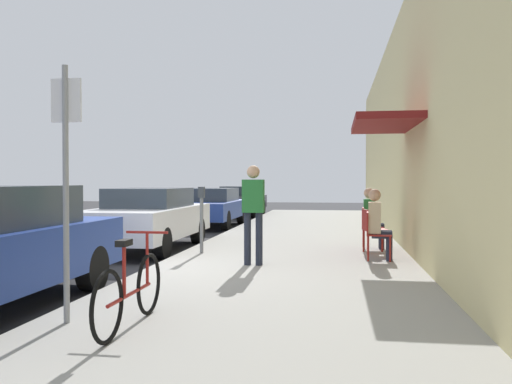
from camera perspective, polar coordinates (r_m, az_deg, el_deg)
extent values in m
plane|color=#2D2D30|center=(8.87, -12.12, -8.94)|extent=(60.00, 60.00, 0.00)
cube|color=#9E9B93|center=(10.31, 3.83, -7.15)|extent=(4.50, 32.00, 0.12)
cube|color=beige|center=(10.35, 17.33, 7.48)|extent=(0.30, 32.00, 5.40)
cube|color=maroon|center=(10.09, 13.51, 7.10)|extent=(1.10, 2.80, 0.12)
cylinder|color=black|center=(7.93, -17.10, -7.83)|extent=(0.22, 0.64, 0.64)
cube|color=silver|center=(12.23, -11.50, -3.11)|extent=(1.80, 4.40, 0.64)
cube|color=#333D47|center=(12.35, -11.28, -0.58)|extent=(1.48, 2.11, 0.43)
cylinder|color=black|center=(13.32, -6.26, -4.13)|extent=(0.22, 0.64, 0.64)
cylinder|color=black|center=(13.81, -12.64, -3.96)|extent=(0.22, 0.64, 0.64)
cylinder|color=black|center=(10.72, -10.02, -5.44)|extent=(0.22, 0.64, 0.64)
cylinder|color=black|center=(11.33, -17.67, -5.13)|extent=(0.22, 0.64, 0.64)
cube|color=navy|center=(18.06, -4.85, -1.85)|extent=(1.80, 4.40, 0.55)
cube|color=#333D47|center=(18.19, -4.74, -0.27)|extent=(1.48, 2.11, 0.43)
cylinder|color=black|center=(19.25, -1.61, -2.48)|extent=(0.22, 0.64, 0.64)
cylinder|color=black|center=(19.59, -6.17, -2.42)|extent=(0.22, 0.64, 0.64)
cylinder|color=black|center=(16.58, -3.28, -3.08)|extent=(0.22, 0.64, 0.64)
cylinder|color=black|center=(16.97, -8.53, -2.99)|extent=(0.22, 0.64, 0.64)
cube|color=black|center=(23.49, -1.70, -1.11)|extent=(1.80, 4.40, 0.57)
cube|color=#333D47|center=(23.62, -1.63, 0.11)|extent=(1.48, 2.11, 0.42)
cylinder|color=black|center=(24.72, 0.68, -1.66)|extent=(0.22, 0.64, 0.64)
cylinder|color=black|center=(24.99, -2.92, -1.63)|extent=(0.22, 0.64, 0.64)
cylinder|color=black|center=(22.03, -0.30, -2.01)|extent=(0.22, 0.64, 0.64)
cylinder|color=black|center=(22.33, -4.32, -1.97)|extent=(0.22, 0.64, 0.64)
cylinder|color=slate|center=(10.64, -5.85, -3.59)|extent=(0.07, 0.07, 1.10)
cube|color=#383D42|center=(10.60, -5.86, -0.03)|extent=(0.12, 0.10, 0.22)
cylinder|color=gray|center=(5.69, -19.69, -0.26)|extent=(0.06, 0.06, 2.60)
cube|color=white|center=(5.76, -19.66, 9.23)|extent=(0.32, 0.02, 0.44)
torus|color=black|center=(5.92, -11.39, -9.61)|extent=(0.04, 0.66, 0.66)
torus|color=black|center=(4.97, -15.63, -11.74)|extent=(0.04, 0.66, 0.66)
cylinder|color=maroon|center=(5.44, -13.32, -10.59)|extent=(0.04, 1.05, 0.04)
cylinder|color=maroon|center=(5.26, -13.95, -8.23)|extent=(0.04, 0.04, 0.50)
cube|color=black|center=(5.22, -13.96, -5.31)|extent=(0.10, 0.20, 0.06)
cylinder|color=maroon|center=(5.83, -11.57, -7.00)|extent=(0.03, 0.03, 0.56)
cylinder|color=maroon|center=(5.79, -11.59, -4.25)|extent=(0.46, 0.03, 0.03)
cylinder|color=maroon|center=(10.14, 14.08, -5.70)|extent=(0.04, 0.04, 0.45)
cylinder|color=maroon|center=(9.76, 14.17, -5.97)|extent=(0.04, 0.04, 0.45)
cylinder|color=maroon|center=(10.13, 11.93, -5.70)|extent=(0.04, 0.04, 0.45)
cylinder|color=maroon|center=(9.75, 11.93, -5.96)|extent=(0.04, 0.04, 0.45)
cube|color=maroon|center=(9.92, 13.03, -4.46)|extent=(0.46, 0.46, 0.03)
cube|color=maroon|center=(9.90, 11.85, -3.27)|extent=(0.06, 0.44, 0.40)
cylinder|color=#232838|center=(10.05, 14.05, -5.71)|extent=(0.11, 0.11, 0.47)
cylinder|color=#232838|center=(10.02, 13.31, -4.37)|extent=(0.37, 0.16, 0.14)
cylinder|color=#232838|center=(9.85, 14.09, -5.85)|extent=(0.11, 0.11, 0.47)
cylinder|color=#232838|center=(9.82, 13.34, -4.48)|extent=(0.37, 0.16, 0.14)
cube|color=#CCB28C|center=(9.89, 12.58, -2.70)|extent=(0.24, 0.37, 0.56)
sphere|color=tan|center=(9.87, 12.59, -0.32)|extent=(0.22, 0.22, 0.22)
cylinder|color=maroon|center=(11.11, 13.36, -5.09)|extent=(0.04, 0.04, 0.45)
cylinder|color=maroon|center=(10.75, 13.87, -5.31)|extent=(0.04, 0.04, 0.45)
cylinder|color=maroon|center=(11.02, 11.44, -5.13)|extent=(0.04, 0.04, 0.45)
cylinder|color=maroon|center=(10.66, 11.89, -5.36)|extent=(0.04, 0.04, 0.45)
cube|color=maroon|center=(10.86, 12.65, -3.96)|extent=(0.51, 0.51, 0.03)
cube|color=maroon|center=(10.80, 11.60, -2.90)|extent=(0.11, 0.44, 0.40)
cylinder|color=maroon|center=(11.79, 13.27, -4.73)|extent=(0.04, 0.04, 0.45)
cylinder|color=maroon|center=(11.41, 13.40, -4.93)|extent=(0.04, 0.04, 0.45)
cylinder|color=maroon|center=(11.77, 11.42, -4.73)|extent=(0.04, 0.04, 0.45)
cylinder|color=maroon|center=(11.39, 11.49, -4.93)|extent=(0.04, 0.04, 0.45)
cube|color=maroon|center=(11.56, 12.40, -3.65)|extent=(0.45, 0.45, 0.03)
cube|color=maroon|center=(11.54, 11.39, -2.63)|extent=(0.04, 0.44, 0.40)
cylinder|color=#232838|center=(11.70, 13.25, -4.73)|extent=(0.11, 0.11, 0.47)
cylinder|color=#232838|center=(11.66, 12.62, -3.58)|extent=(0.36, 0.14, 0.14)
cylinder|color=#232838|center=(11.50, 13.32, -4.83)|extent=(0.11, 0.11, 0.47)
cylinder|color=#232838|center=(11.47, 12.68, -3.67)|extent=(0.36, 0.14, 0.14)
cube|color=#267233|center=(11.54, 12.01, -2.14)|extent=(0.22, 0.36, 0.56)
sphere|color=tan|center=(11.52, 12.02, -0.10)|extent=(0.22, 0.22, 0.22)
cylinder|color=#232838|center=(9.11, -0.92, -5.02)|extent=(0.12, 0.12, 0.90)
cylinder|color=#232838|center=(9.08, 0.33, -5.04)|extent=(0.12, 0.12, 0.90)
cube|color=#267233|center=(9.05, -0.29, -0.43)|extent=(0.36, 0.22, 0.56)
sphere|color=tan|center=(9.04, -0.29, 2.17)|extent=(0.22, 0.22, 0.22)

